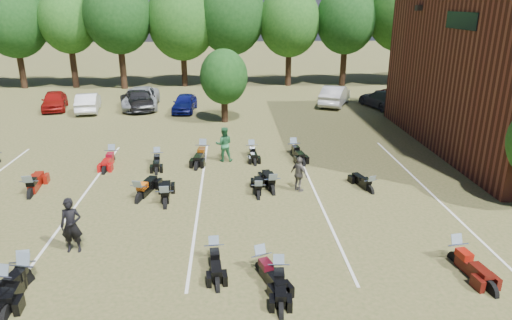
{
  "coord_description": "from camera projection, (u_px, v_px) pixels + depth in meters",
  "views": [
    {
      "loc": [
        -1.66,
        -15.1,
        7.92
      ],
      "look_at": [
        -0.53,
        4.0,
        1.2
      ],
      "focal_mm": 32.0,
      "sensor_mm": 36.0,
      "label": 1
    }
  ],
  "objects": [
    {
      "name": "ground",
      "position": [
        277.0,
        226.0,
        16.94
      ],
      "size": [
        160.0,
        160.0,
        0.0
      ],
      "primitive_type": "plane",
      "color": "brown",
      "rests_on": "ground"
    },
    {
      "name": "car_0",
      "position": [
        54.0,
        101.0,
        34.71
      ],
      "size": [
        2.56,
        4.38,
        1.4
      ],
      "primitive_type": "imported",
      "rotation": [
        0.0,
        0.0,
        0.23
      ],
      "color": "maroon",
      "rests_on": "ground"
    },
    {
      "name": "car_1",
      "position": [
        88.0,
        102.0,
        34.13
      ],
      "size": [
        2.18,
        4.43,
        1.4
      ],
      "primitive_type": "imported",
      "rotation": [
        0.0,
        0.0,
        3.31
      ],
      "color": "silver",
      "rests_on": "ground"
    },
    {
      "name": "car_2",
      "position": [
        141.0,
        98.0,
        35.23
      ],
      "size": [
        3.03,
        5.73,
        1.54
      ],
      "primitive_type": "imported",
      "rotation": [
        0.0,
        0.0,
        0.09
      ],
      "color": "#94999C",
      "rests_on": "ground"
    },
    {
      "name": "car_3",
      "position": [
        137.0,
        99.0,
        35.01
      ],
      "size": [
        3.72,
        5.55,
        1.49
      ],
      "primitive_type": "imported",
      "rotation": [
        0.0,
        0.0,
        3.49
      ],
      "color": "black",
      "rests_on": "ground"
    },
    {
      "name": "car_4",
      "position": [
        185.0,
        103.0,
        34.16
      ],
      "size": [
        1.83,
        3.92,
        1.3
      ],
      "primitive_type": "imported",
      "rotation": [
        0.0,
        0.0,
        -0.08
      ],
      "color": "#0C1054",
      "rests_on": "ground"
    },
    {
      "name": "car_5",
      "position": [
        335.0,
        95.0,
        36.19
      ],
      "size": [
        3.45,
        5.01,
        1.56
      ],
      "primitive_type": "imported",
      "rotation": [
        0.0,
        0.0,
        2.72
      ],
      "color": "beige",
      "rests_on": "ground"
    },
    {
      "name": "car_6",
      "position": [
        397.0,
        100.0,
        34.8
      ],
      "size": [
        2.64,
        5.33,
        1.45
      ],
      "primitive_type": "imported",
      "rotation": [
        0.0,
        0.0,
        -0.04
      ],
      "color": "#580513",
      "rests_on": "ground"
    },
    {
      "name": "car_7",
      "position": [
        382.0,
        99.0,
        35.28
      ],
      "size": [
        3.04,
        5.01,
        1.36
      ],
      "primitive_type": "imported",
      "rotation": [
        0.0,
        0.0,
        3.4
      ],
      "color": "#38373D",
      "rests_on": "ground"
    },
    {
      "name": "person_black",
      "position": [
        71.0,
        225.0,
        14.93
      ],
      "size": [
        0.7,
        0.47,
        1.89
      ],
      "primitive_type": "imported",
      "rotation": [
        0.0,
        0.0,
        0.02
      ],
      "color": "black",
      "rests_on": "ground"
    },
    {
      "name": "person_green",
      "position": [
        224.0,
        144.0,
        23.5
      ],
      "size": [
        0.88,
        0.69,
        1.82
      ],
      "primitive_type": "imported",
      "rotation": [
        0.0,
        0.0,
        3.14
      ],
      "color": "#276A3D",
      "rests_on": "ground"
    },
    {
      "name": "person_grey",
      "position": [
        299.0,
        174.0,
        19.76
      ],
      "size": [
        0.86,
        0.97,
        1.58
      ],
      "primitive_type": "imported",
      "rotation": [
        0.0,
        0.0,
        2.22
      ],
      "color": "#524E46",
      "rests_on": "ground"
    },
    {
      "name": "motorcycle_0",
      "position": [
        26.0,
        281.0,
        13.62
      ],
      "size": [
        0.99,
        2.44,
        1.32
      ],
      "primitive_type": null,
      "rotation": [
        0.0,
        0.0,
        0.1
      ],
      "color": "black",
      "rests_on": "ground"
    },
    {
      "name": "motorcycle_1",
      "position": [
        5.0,
        296.0,
        12.93
      ],
      "size": [
        1.26,
        2.45,
        1.31
      ],
      "primitive_type": null,
      "rotation": [
        0.0,
        0.0,
        -0.23
      ],
      "color": "black",
      "rests_on": "ground"
    },
    {
      "name": "motorcycle_2",
      "position": [
        26.0,
        286.0,
        13.38
      ],
      "size": [
        1.28,
        2.59,
        1.38
      ],
      "primitive_type": null,
      "rotation": [
        0.0,
        0.0,
        -0.2
      ],
      "color": "black",
      "rests_on": "ground"
    },
    {
      "name": "motorcycle_3",
      "position": [
        278.0,
        281.0,
        13.61
      ],
      "size": [
        0.79,
        2.11,
        1.16
      ],
      "primitive_type": null,
      "rotation": [
        0.0,
        0.0,
        -0.06
      ],
      "color": "black",
      "rests_on": "ground"
    },
    {
      "name": "motorcycle_4",
      "position": [
        214.0,
        260.0,
        14.68
      ],
      "size": [
        0.83,
        2.11,
        1.15
      ],
      "primitive_type": null,
      "rotation": [
        0.0,
        0.0,
        0.09
      ],
      "color": "black",
      "rests_on": "ground"
    },
    {
      "name": "motorcycle_5",
      "position": [
        261.0,
        272.0,
        14.08
      ],
      "size": [
        1.39,
        2.28,
        1.21
      ],
      "primitive_type": null,
      "rotation": [
        0.0,
        0.0,
        0.35
      ],
      "color": "black",
      "rests_on": "ground"
    },
    {
      "name": "motorcycle_6",
      "position": [
        455.0,
        262.0,
        14.61
      ],
      "size": [
        1.05,
        2.39,
        1.29
      ],
      "primitive_type": null,
      "rotation": [
        0.0,
        0.0,
        0.14
      ],
      "color": "#450E09",
      "rests_on": "ground"
    },
    {
      "name": "motorcycle_7",
      "position": [
        31.0,
        196.0,
        19.47
      ],
      "size": [
        1.09,
        2.56,
        1.39
      ],
      "primitive_type": null,
      "rotation": [
        0.0,
        0.0,
        3.26
      ],
      "color": "maroon",
      "rests_on": "ground"
    },
    {
      "name": "motorcycle_8",
      "position": [
        140.0,
        201.0,
        19.06
      ],
      "size": [
        1.3,
        2.49,
        1.32
      ],
      "primitive_type": null,
      "rotation": [
        0.0,
        0.0,
        2.9
      ],
      "color": "black",
      "rests_on": "ground"
    },
    {
      "name": "motorcycle_9",
      "position": [
        165.0,
        206.0,
        18.56
      ],
      "size": [
        0.92,
        2.39,
        1.3
      ],
      "primitive_type": null,
      "rotation": [
        0.0,
        0.0,
        3.22
      ],
      "color": "black",
      "rests_on": "ground"
    },
    {
      "name": "motorcycle_10",
      "position": [
        272.0,
        193.0,
        19.84
      ],
      "size": [
        1.01,
        2.39,
        1.29
      ],
      "primitive_type": null,
      "rotation": [
        0.0,
        0.0,
        3.26
      ],
      "color": "black",
      "rests_on": "ground"
    },
    {
      "name": "motorcycle_12",
      "position": [
        258.0,
        197.0,
        19.37
      ],
      "size": [
        0.71,
        2.06,
        1.14
      ],
      "primitive_type": null,
      "rotation": [
        0.0,
        0.0,
        3.11
      ],
      "color": "black",
      "rests_on": "ground"
    },
    {
      "name": "motorcycle_13",
      "position": [
        370.0,
        192.0,
        19.91
      ],
      "size": [
        1.13,
        2.1,
        1.12
      ],
      "primitive_type": null,
      "rotation": [
        0.0,
        0.0,
        3.4
      ],
      "color": "black",
      "rests_on": "ground"
    },
    {
      "name": "motorcycle_15",
      "position": [
        113.0,
        162.0,
        23.67
      ],
      "size": [
        0.72,
        2.25,
        1.25
      ],
      "primitive_type": null,
      "rotation": [
        0.0,
        0.0,
        -0.0
      ],
      "color": "#A10B0C",
      "rests_on": "ground"
    },
    {
      "name": "motorcycle_16",
      "position": [
        158.0,
        163.0,
        23.45
      ],
      "size": [
        0.87,
        2.13,
        1.15
      ],
      "primitive_type": null,
      "rotation": [
        0.0,
        0.0,
        0.1
      ],
      "color": "black",
      "rests_on": "ground"
    },
    {
      "name": "motorcycle_17",
      "position": [
        203.0,
        157.0,
        24.34
      ],
      "size": [
        1.08,
        2.52,
        1.36
      ],
      "primitive_type": null,
      "rotation": [
        0.0,
        0.0,
        -0.13
      ],
      "color": "black",
      "rests_on": "ground"
    },
    {
      "name": "motorcycle_18",
      "position": [
        252.0,
        155.0,
        24.67
      ],
      "size": [
        0.78,
        2.11,
        1.16
      ],
      "primitive_type": null,
      "rotation": [
        0.0,
        0.0,
        0.06
      ],
      "color": "black",
      "rests_on": "ground"
    },
    {
      "name": "motorcycle_19",
      "position": [
        294.0,
        155.0,
        24.76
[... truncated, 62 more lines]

